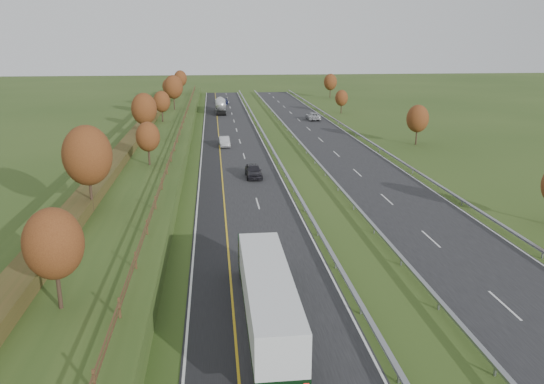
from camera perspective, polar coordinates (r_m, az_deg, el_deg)
The scene contains 19 objects.
ground at distance 75.76m, azimuth 2.27°, elevation 3.35°, with size 400.00×400.00×0.00m, color #2F4619.
near_carriageway at distance 79.88m, azimuth -3.96°, elevation 4.00°, with size 10.50×200.00×0.04m, color black.
far_carriageway at distance 82.20m, azimuth 7.63°, elevation 4.24°, with size 10.50×200.00×0.04m, color black.
hard_shoulder at distance 79.82m, azimuth -6.66°, elevation 3.92°, with size 3.00×200.00×0.04m, color black.
lane_markings at distance 80.26m, azimuth 0.62°, elevation 4.12°, with size 26.75×200.00×0.01m.
embankment_left at distance 80.23m, azimuth -13.32°, elevation 4.37°, with size 12.00×200.00×2.00m, color #2F4619.
hedge_left at distance 80.21m, azimuth -14.81°, elevation 5.40°, with size 2.20×180.00×1.10m, color #3B3B18.
fence_left at distance 79.08m, azimuth -10.18°, elevation 5.66°, with size 0.12×189.06×1.20m.
median_barrier_near at distance 80.18m, azimuth 0.11°, elevation 4.52°, with size 0.32×200.00×0.71m.
median_barrier_far at distance 80.91m, azimuth 3.71°, elevation 4.59°, with size 0.32×200.00×0.71m.
outer_barrier_far at distance 83.66m, azimuth 11.52°, elevation 4.68°, with size 0.32×200.00×0.71m.
trees_left at distance 76.01m, azimuth -13.60°, elevation 7.84°, with size 6.64×164.30×7.66m.
trees_far at distance 112.91m, azimuth 10.80°, elevation 9.44°, with size 8.45×118.60×7.12m.
box_lorry at distance 31.44m, azimuth -0.63°, elevation -10.87°, with size 2.58×16.28×4.06m.
road_tanker at distance 127.66m, azimuth -5.55°, elevation 9.29°, with size 2.40×11.22×3.46m.
car_dark_near at distance 66.31m, azimuth -2.01°, elevation 2.30°, with size 1.95×4.86×1.66m, color black.
car_silver_mid at distance 86.54m, azimuth -5.16°, elevation 5.43°, with size 1.63×4.67×1.54m, color #AAAAAE.
car_small_far at distance 145.50m, azimuth -5.17°, elevation 9.66°, with size 1.93×4.76×1.38m, color #141941.
car_oncoming at distance 115.94m, azimuth 4.44°, elevation 8.14°, with size 2.64×5.73×1.59m, color #B5B6BA.
Camera 1 is at (-3.14, -18.09, 16.52)m, focal length 35.00 mm.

